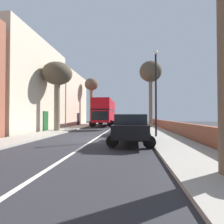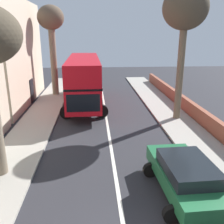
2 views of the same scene
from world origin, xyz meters
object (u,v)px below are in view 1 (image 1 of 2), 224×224
at_px(parked_car_green_right_2, 131,124).
at_px(street_tree_left_2, 57,76).
at_px(street_tree_left_0, 91,88).
at_px(double_decker_bus, 105,111).
at_px(lamppost_right, 156,86).
at_px(parked_car_black_right_1, 131,127).
at_px(street_tree_right_5, 151,73).

relative_size(parked_car_green_right_2, street_tree_left_2, 0.65).
relative_size(parked_car_green_right_2, street_tree_left_0, 0.55).
height_order(double_decker_bus, street_tree_left_2, street_tree_left_2).
bearing_deg(lamppost_right, parked_car_black_right_1, -120.19).
xyz_separation_m(street_tree_left_2, lamppost_right, (9.35, -4.44, -1.90)).
height_order(double_decker_bus, lamppost_right, lamppost_right).
relative_size(double_decker_bus, lamppost_right, 1.73).
bearing_deg(lamppost_right, parked_car_green_right_2, 126.69).
bearing_deg(double_decker_bus, street_tree_left_2, -106.66).
height_order(double_decker_bus, parked_car_black_right_1, double_decker_bus).
relative_size(parked_car_black_right_1, lamppost_right, 0.73).
distance_m(parked_car_green_right_2, street_tree_right_5, 11.21).
relative_size(street_tree_left_2, lamppost_right, 1.11).
bearing_deg(street_tree_left_0, street_tree_left_2, -91.19).
distance_m(street_tree_left_0, street_tree_left_2, 14.96).
xyz_separation_m(street_tree_right_5, lamppost_right, (-0.80, -11.24, -3.51)).
relative_size(parked_car_black_right_1, street_tree_right_5, 0.52).
bearing_deg(street_tree_left_2, parked_car_black_right_1, -44.97).
distance_m(parked_car_green_right_2, street_tree_left_0, 19.35).
distance_m(parked_car_black_right_1, street_tree_right_5, 15.90).
bearing_deg(street_tree_left_2, street_tree_right_5, 33.79).
bearing_deg(street_tree_left_0, double_decker_bus, -50.86).
bearing_deg(street_tree_left_2, lamppost_right, -25.42).
xyz_separation_m(double_decker_bus, parked_car_green_right_2, (4.20, -13.22, -1.45)).
bearing_deg(street_tree_left_0, parked_car_green_right_2, -66.87).
height_order(parked_car_black_right_1, street_tree_right_5, street_tree_right_5).
relative_size(street_tree_left_2, street_tree_right_5, 0.79).
bearing_deg(street_tree_left_2, street_tree_left_0, 88.81).
height_order(street_tree_left_2, street_tree_right_5, street_tree_right_5).
height_order(street_tree_left_0, street_tree_left_2, street_tree_left_0).
bearing_deg(parked_car_black_right_1, double_decker_bus, 102.64).
bearing_deg(lamppost_right, street_tree_left_0, 115.02).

